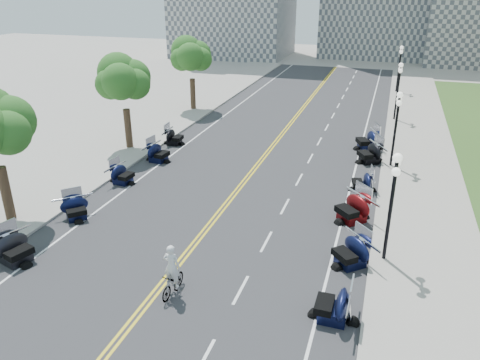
% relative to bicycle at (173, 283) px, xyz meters
% --- Properties ---
extents(ground, '(160.00, 160.00, 0.00)m').
position_rel_bicycle_xyz_m(ground, '(-0.71, 1.05, -0.51)').
color(ground, gray).
extents(road, '(16.00, 90.00, 0.01)m').
position_rel_bicycle_xyz_m(road, '(-0.71, 11.05, -0.51)').
color(road, '#333335').
rests_on(road, ground).
extents(centerline_yellow_a, '(0.12, 90.00, 0.00)m').
position_rel_bicycle_xyz_m(centerline_yellow_a, '(-0.83, 11.05, -0.50)').
color(centerline_yellow_a, yellow).
rests_on(centerline_yellow_a, road).
extents(centerline_yellow_b, '(0.12, 90.00, 0.00)m').
position_rel_bicycle_xyz_m(centerline_yellow_b, '(-0.59, 11.05, -0.50)').
color(centerline_yellow_b, yellow).
rests_on(centerline_yellow_b, road).
extents(edge_line_north, '(0.12, 90.00, 0.00)m').
position_rel_bicycle_xyz_m(edge_line_north, '(5.69, 11.05, -0.50)').
color(edge_line_north, white).
rests_on(edge_line_north, road).
extents(edge_line_south, '(0.12, 90.00, 0.00)m').
position_rel_bicycle_xyz_m(edge_line_south, '(-7.11, 11.05, -0.50)').
color(edge_line_south, white).
rests_on(edge_line_south, road).
extents(lane_dash_5, '(0.12, 2.00, 0.00)m').
position_rel_bicycle_xyz_m(lane_dash_5, '(2.49, -2.95, -0.50)').
color(lane_dash_5, white).
rests_on(lane_dash_5, road).
extents(lane_dash_6, '(0.12, 2.00, 0.00)m').
position_rel_bicycle_xyz_m(lane_dash_6, '(2.49, 1.05, -0.50)').
color(lane_dash_6, white).
rests_on(lane_dash_6, road).
extents(lane_dash_7, '(0.12, 2.00, 0.00)m').
position_rel_bicycle_xyz_m(lane_dash_7, '(2.49, 5.05, -0.50)').
color(lane_dash_7, white).
rests_on(lane_dash_7, road).
extents(lane_dash_8, '(0.12, 2.00, 0.00)m').
position_rel_bicycle_xyz_m(lane_dash_8, '(2.49, 9.05, -0.50)').
color(lane_dash_8, white).
rests_on(lane_dash_8, road).
extents(lane_dash_9, '(0.12, 2.00, 0.00)m').
position_rel_bicycle_xyz_m(lane_dash_9, '(2.49, 13.05, -0.50)').
color(lane_dash_9, white).
rests_on(lane_dash_9, road).
extents(lane_dash_10, '(0.12, 2.00, 0.00)m').
position_rel_bicycle_xyz_m(lane_dash_10, '(2.49, 17.05, -0.50)').
color(lane_dash_10, white).
rests_on(lane_dash_10, road).
extents(lane_dash_11, '(0.12, 2.00, 0.00)m').
position_rel_bicycle_xyz_m(lane_dash_11, '(2.49, 21.05, -0.50)').
color(lane_dash_11, white).
rests_on(lane_dash_11, road).
extents(lane_dash_12, '(0.12, 2.00, 0.00)m').
position_rel_bicycle_xyz_m(lane_dash_12, '(2.49, 25.05, -0.50)').
color(lane_dash_12, white).
rests_on(lane_dash_12, road).
extents(lane_dash_13, '(0.12, 2.00, 0.00)m').
position_rel_bicycle_xyz_m(lane_dash_13, '(2.49, 29.05, -0.50)').
color(lane_dash_13, white).
rests_on(lane_dash_13, road).
extents(lane_dash_14, '(0.12, 2.00, 0.00)m').
position_rel_bicycle_xyz_m(lane_dash_14, '(2.49, 33.05, -0.50)').
color(lane_dash_14, white).
rests_on(lane_dash_14, road).
extents(lane_dash_15, '(0.12, 2.00, 0.00)m').
position_rel_bicycle_xyz_m(lane_dash_15, '(2.49, 37.05, -0.50)').
color(lane_dash_15, white).
rests_on(lane_dash_15, road).
extents(lane_dash_16, '(0.12, 2.00, 0.00)m').
position_rel_bicycle_xyz_m(lane_dash_16, '(2.49, 41.05, -0.50)').
color(lane_dash_16, white).
rests_on(lane_dash_16, road).
extents(lane_dash_17, '(0.12, 2.00, 0.00)m').
position_rel_bicycle_xyz_m(lane_dash_17, '(2.49, 45.05, -0.50)').
color(lane_dash_17, white).
rests_on(lane_dash_17, road).
extents(lane_dash_18, '(0.12, 2.00, 0.00)m').
position_rel_bicycle_xyz_m(lane_dash_18, '(2.49, 49.05, -0.50)').
color(lane_dash_18, white).
rests_on(lane_dash_18, road).
extents(lane_dash_19, '(0.12, 2.00, 0.00)m').
position_rel_bicycle_xyz_m(lane_dash_19, '(2.49, 53.05, -0.50)').
color(lane_dash_19, white).
rests_on(lane_dash_19, road).
extents(sidewalk_north, '(5.00, 90.00, 0.15)m').
position_rel_bicycle_xyz_m(sidewalk_north, '(9.79, 11.05, -0.44)').
color(sidewalk_north, '#9E9991').
rests_on(sidewalk_north, ground).
extents(sidewalk_south, '(5.00, 90.00, 0.15)m').
position_rel_bicycle_xyz_m(sidewalk_south, '(-11.21, 11.05, -0.44)').
color(sidewalk_south, '#9E9991').
rests_on(sidewalk_south, ground).
extents(street_lamp_2, '(0.50, 1.20, 4.90)m').
position_rel_bicycle_xyz_m(street_lamp_2, '(7.89, 5.05, 2.09)').
color(street_lamp_2, black).
rests_on(street_lamp_2, sidewalk_north).
extents(street_lamp_3, '(0.50, 1.20, 4.90)m').
position_rel_bicycle_xyz_m(street_lamp_3, '(7.89, 17.05, 2.09)').
color(street_lamp_3, black).
rests_on(street_lamp_3, sidewalk_north).
extents(street_lamp_4, '(0.50, 1.20, 4.90)m').
position_rel_bicycle_xyz_m(street_lamp_4, '(7.89, 29.05, 2.09)').
color(street_lamp_4, black).
rests_on(street_lamp_4, sidewalk_north).
extents(street_lamp_5, '(0.50, 1.20, 4.90)m').
position_rel_bicycle_xyz_m(street_lamp_5, '(7.89, 41.05, 2.09)').
color(street_lamp_5, black).
rests_on(street_lamp_5, sidewalk_north).
extents(tree_3, '(4.80, 4.80, 9.20)m').
position_rel_bicycle_xyz_m(tree_3, '(-10.71, 15.05, 4.24)').
color(tree_3, '#235619').
rests_on(tree_3, sidewalk_south).
extents(tree_4, '(4.80, 4.80, 9.20)m').
position_rel_bicycle_xyz_m(tree_4, '(-10.71, 27.05, 4.24)').
color(tree_4, '#235619').
rests_on(tree_4, sidewalk_south).
extents(motorcycle_n_5, '(2.03, 2.03, 1.41)m').
position_rel_bicycle_xyz_m(motorcycle_n_5, '(6.24, 0.43, 0.19)').
color(motorcycle_n_5, black).
rests_on(motorcycle_n_5, road).
extents(motorcycle_n_6, '(2.90, 2.90, 1.44)m').
position_rel_bicycle_xyz_m(motorcycle_n_6, '(6.49, 4.27, 0.21)').
color(motorcycle_n_6, black).
rests_on(motorcycle_n_6, road).
extents(motorcycle_n_7, '(3.16, 3.16, 1.56)m').
position_rel_bicycle_xyz_m(motorcycle_n_7, '(6.15, 8.49, 0.27)').
color(motorcycle_n_7, '#590A0C').
rests_on(motorcycle_n_7, road).
extents(motorcycle_n_8, '(2.13, 2.13, 1.25)m').
position_rel_bicycle_xyz_m(motorcycle_n_8, '(6.36, 12.55, 0.11)').
color(motorcycle_n_8, black).
rests_on(motorcycle_n_8, road).
extents(motorcycle_n_9, '(2.96, 2.96, 1.51)m').
position_rel_bicycle_xyz_m(motorcycle_n_9, '(6.45, 17.52, 0.24)').
color(motorcycle_n_9, black).
rests_on(motorcycle_n_9, road).
extents(motorcycle_n_10, '(2.93, 2.93, 1.57)m').
position_rel_bicycle_xyz_m(motorcycle_n_10, '(6.11, 20.29, 0.27)').
color(motorcycle_n_10, black).
rests_on(motorcycle_n_10, road).
extents(motorcycle_s_5, '(2.60, 2.60, 1.45)m').
position_rel_bicycle_xyz_m(motorcycle_s_5, '(-7.62, -0.04, 0.21)').
color(motorcycle_s_5, black).
rests_on(motorcycle_s_5, road).
extents(motorcycle_s_6, '(2.56, 2.56, 1.27)m').
position_rel_bicycle_xyz_m(motorcycle_s_6, '(-7.63, 4.29, 0.12)').
color(motorcycle_s_6, black).
rests_on(motorcycle_s_6, road).
extents(motorcycle_s_7, '(2.00, 2.00, 1.28)m').
position_rel_bicycle_xyz_m(motorcycle_s_7, '(-7.77, 9.17, 0.13)').
color(motorcycle_s_7, black).
rests_on(motorcycle_s_7, road).
extents(motorcycle_s_8, '(2.20, 2.20, 1.38)m').
position_rel_bicycle_xyz_m(motorcycle_s_8, '(-7.42, 13.26, 0.18)').
color(motorcycle_s_8, black).
rests_on(motorcycle_s_8, road).
extents(motorcycle_s_9, '(1.99, 1.99, 1.31)m').
position_rel_bicycle_xyz_m(motorcycle_s_9, '(-7.96, 16.95, 0.14)').
color(motorcycle_s_9, black).
rests_on(motorcycle_s_9, road).
extents(bicycle, '(0.57, 1.73, 1.03)m').
position_rel_bicycle_xyz_m(bicycle, '(0.00, 0.00, 0.00)').
color(bicycle, '#A51414').
rests_on(bicycle, road).
extents(cyclist_rider, '(0.68, 0.45, 1.88)m').
position_rel_bicycle_xyz_m(cyclist_rider, '(0.00, 0.00, 1.45)').
color(cyclist_rider, white).
rests_on(cyclist_rider, bicycle).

